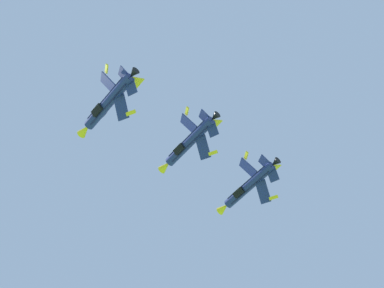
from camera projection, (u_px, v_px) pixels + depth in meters
name	position (u px, v px, depth m)	size (l,w,h in m)	color
fighter_jet_lead	(108.00, 103.00, 97.51)	(6.79, 15.94, 8.18)	navy
fighter_jet_left_wing	(189.00, 143.00, 106.61)	(7.00, 15.94, 8.02)	navy
fighter_jet_right_wing	(248.00, 186.00, 109.78)	(6.98, 15.94, 8.04)	navy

